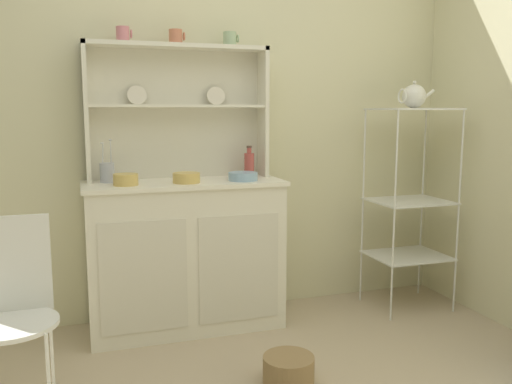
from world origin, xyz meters
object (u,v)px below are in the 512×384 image
hutch_shelf_unit (177,102)px  cup_rose_0 (123,34)px  porcelain_teapot (414,96)px  floor_basket (289,370)px  bakers_rack (410,187)px  bowl_mixing_large (126,180)px  jam_bottle (249,164)px  hutch_cabinet (185,253)px  wire_chair (11,303)px  utensil_jar (107,172)px

hutch_shelf_unit → cup_rose_0: 0.48m
cup_rose_0 → porcelain_teapot: 1.77m
floor_basket → bakers_rack: bearing=33.0°
hutch_shelf_unit → bowl_mixing_large: hutch_shelf_unit is taller
hutch_shelf_unit → jam_bottle: (0.42, -0.08, -0.37)m
hutch_cabinet → porcelain_teapot: porcelain_teapot is taller
wire_chair → cup_rose_0: size_ratio=9.90×
floor_basket → cup_rose_0: cup_rose_0 is taller
cup_rose_0 → utensil_jar: cup_rose_0 is taller
cup_rose_0 → bakers_rack: bearing=-7.6°
floor_basket → bowl_mixing_large: bowl_mixing_large is taller
bakers_rack → cup_rose_0: (-1.72, 0.23, 0.90)m
hutch_cabinet → bakers_rack: 1.47m
floor_basket → jam_bottle: bearing=84.0°
floor_basket → utensil_jar: 1.45m
hutch_cabinet → jam_bottle: size_ratio=5.98×
hutch_cabinet → jam_bottle: bearing=11.7°
porcelain_teapot → jam_bottle: bearing=169.1°
hutch_cabinet → bowl_mixing_large: size_ratio=8.51×
cup_rose_0 → bowl_mixing_large: (-0.03, -0.20, -0.78)m
hutch_cabinet → wire_chair: size_ratio=1.32×
hutch_cabinet → bowl_mixing_large: 0.56m
hutch_cabinet → porcelain_teapot: 1.69m
floor_basket → porcelain_teapot: bearing=33.0°
hutch_shelf_unit → hutch_cabinet: bearing=-90.0°
hutch_cabinet → cup_rose_0: (-0.30, 0.12, 1.24)m
hutch_cabinet → porcelain_teapot: bearing=-4.3°
floor_basket → bowl_mixing_large: (-0.65, 0.75, 0.83)m
bakers_rack → cup_rose_0: 1.96m
bakers_rack → floor_basket: size_ratio=5.32×
bakers_rack → porcelain_teapot: bearing=180.0°
utensil_jar → cup_rose_0: bearing=20.7°
bowl_mixing_large → jam_bottle: 0.76m
floor_basket → jam_bottle: 1.27m
hutch_shelf_unit → porcelain_teapot: 1.45m
porcelain_teapot → hutch_cabinet: bearing=175.7°
bowl_mixing_large → wire_chair: bearing=-125.5°
wire_chair → porcelain_teapot: bearing=35.2°
wire_chair → jam_bottle: (1.26, 0.88, 0.43)m
bakers_rack → utensil_jar: bakers_rack is taller
hutch_cabinet → jam_bottle: jam_bottle is taller
wire_chair → utensil_jar: utensil_jar is taller
bakers_rack → wire_chair: bearing=-163.1°
floor_basket → wire_chair: bearing=178.5°
floor_basket → cup_rose_0: bearing=123.2°
bowl_mixing_large → jam_bottle: bearing=12.1°
hutch_cabinet → wire_chair: (-0.84, -0.79, 0.07)m
wire_chair → hutch_shelf_unit: bearing=67.1°
porcelain_teapot → cup_rose_0: bearing=172.4°
hutch_cabinet → jam_bottle: 0.66m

